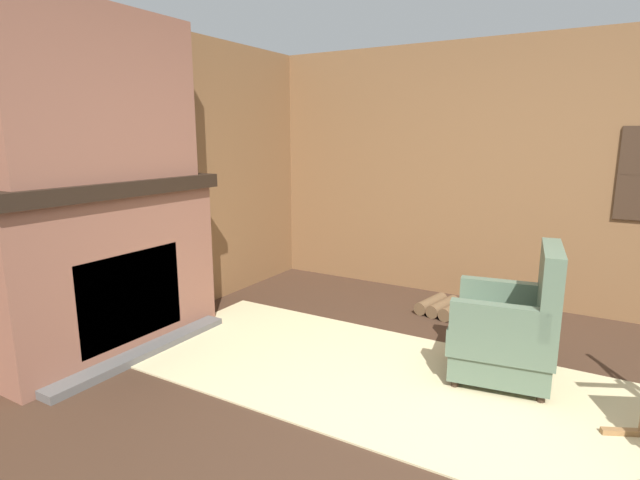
# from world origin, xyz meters

# --- Properties ---
(ground_plane) EXTENTS (14.00, 14.00, 0.00)m
(ground_plane) POSITION_xyz_m (0.00, 0.00, 0.00)
(ground_plane) COLOR #3D281C
(wood_panel_wall_left) EXTENTS (0.06, 6.00, 2.56)m
(wood_panel_wall_left) POSITION_xyz_m (-2.73, 0.00, 1.28)
(wood_panel_wall_left) COLOR brown
(wood_panel_wall_left) RESTS_ON ground
(wood_panel_wall_back) EXTENTS (6.00, 0.09, 2.56)m
(wood_panel_wall_back) POSITION_xyz_m (0.03, 2.73, 1.28)
(wood_panel_wall_back) COLOR brown
(wood_panel_wall_back) RESTS_ON ground
(fireplace_hearth) EXTENTS (0.58, 1.86, 1.32)m
(fireplace_hearth) POSITION_xyz_m (-2.51, 0.00, 0.66)
(fireplace_hearth) COLOR brown
(fireplace_hearth) RESTS_ON ground
(chimney_breast) EXTENTS (0.32, 1.55, 1.22)m
(chimney_breast) POSITION_xyz_m (-2.52, 0.00, 1.93)
(chimney_breast) COLOR brown
(chimney_breast) RESTS_ON fireplace_hearth
(area_rug) EXTENTS (3.91, 1.58, 0.01)m
(area_rug) POSITION_xyz_m (-0.47, 0.60, 0.01)
(area_rug) COLOR #C6B789
(area_rug) RESTS_ON ground
(armchair) EXTENTS (0.75, 0.74, 0.95)m
(armchair) POSITION_xyz_m (0.19, 1.03, 0.35)
(armchair) COLOR #516651
(armchair) RESTS_ON ground
(firewood_stack) EXTENTS (0.45, 0.50, 0.12)m
(firewood_stack) POSITION_xyz_m (-0.58, 2.10, 0.06)
(firewood_stack) COLOR brown
(firewood_stack) RESTS_ON ground
(oil_lamp_vase) EXTENTS (0.10, 0.10, 0.28)m
(oil_lamp_vase) POSITION_xyz_m (-2.55, -0.25, 1.42)
(oil_lamp_vase) COLOR silver
(oil_lamp_vase) RESTS_ON fireplace_hearth
(storage_case) EXTENTS (0.14, 0.23, 0.14)m
(storage_case) POSITION_xyz_m (-2.55, 0.12, 1.39)
(storage_case) COLOR black
(storage_case) RESTS_ON fireplace_hearth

